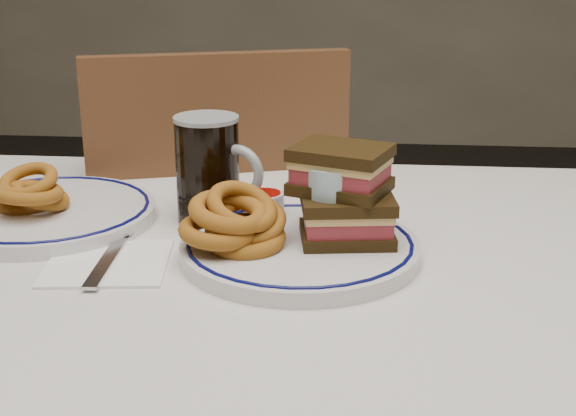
# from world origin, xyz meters

# --- Properties ---
(dining_table) EXTENTS (1.27, 0.87, 0.75)m
(dining_table) POSITION_xyz_m (0.00, 0.00, 0.64)
(dining_table) COLOR silver
(dining_table) RESTS_ON floor
(chair_far) EXTENTS (0.55, 0.55, 0.95)m
(chair_far) POSITION_xyz_m (-0.14, 0.48, 0.52)
(chair_far) COLOR #482D17
(chair_far) RESTS_ON floor
(main_plate) EXTENTS (0.30, 0.30, 0.02)m
(main_plate) POSITION_xyz_m (0.06, 0.00, 0.76)
(main_plate) COLOR silver
(main_plate) RESTS_ON dining_table
(reuben_sandwich) EXTENTS (0.14, 0.13, 0.12)m
(reuben_sandwich) POSITION_xyz_m (0.11, 0.02, 0.83)
(reuben_sandwich) COLOR black
(reuben_sandwich) RESTS_ON main_plate
(onion_rings_main) EXTENTS (0.13, 0.12, 0.09)m
(onion_rings_main) POSITION_xyz_m (-0.02, -0.02, 0.80)
(onion_rings_main) COLOR brown
(onion_rings_main) RESTS_ON main_plate
(ketchup_ramekin) EXTENTS (0.05, 0.05, 0.03)m
(ketchup_ramekin) POSITION_xyz_m (0.00, 0.10, 0.79)
(ketchup_ramekin) COLOR silver
(ketchup_ramekin) RESTS_ON main_plate
(beer_mug) EXTENTS (0.13, 0.09, 0.15)m
(beer_mug) POSITION_xyz_m (-0.07, 0.12, 0.83)
(beer_mug) COLOR black
(beer_mug) RESTS_ON dining_table
(water_glass) EXTENTS (0.07, 0.07, 0.12)m
(water_glass) POSITION_xyz_m (0.10, 0.02, 0.81)
(water_glass) COLOR #A6C4D7
(water_glass) RESTS_ON dining_table
(far_plate) EXTENTS (0.30, 0.30, 0.02)m
(far_plate) POSITION_xyz_m (-0.30, 0.10, 0.76)
(far_plate) COLOR silver
(far_plate) RESTS_ON dining_table
(onion_rings_far) EXTENTS (0.12, 0.13, 0.08)m
(onion_rings_far) POSITION_xyz_m (-0.32, 0.09, 0.80)
(onion_rings_far) COLOR brown
(onion_rings_far) RESTS_ON far_plate
(napkin_fork) EXTENTS (0.16, 0.19, 0.01)m
(napkin_fork) POSITION_xyz_m (-0.17, -0.04, 0.75)
(napkin_fork) COLOR white
(napkin_fork) RESTS_ON dining_table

